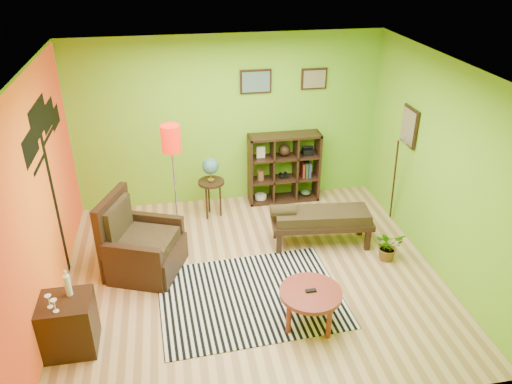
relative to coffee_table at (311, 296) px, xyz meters
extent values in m
plane|color=tan|center=(-0.52, 1.01, -0.39)|extent=(5.00, 5.00, 0.00)
cube|color=#74BB21|center=(-0.52, 3.26, 1.01)|extent=(5.00, 0.04, 2.80)
cube|color=#74BB21|center=(-0.52, -1.24, 1.01)|extent=(5.00, 0.04, 2.80)
cube|color=#74BB21|center=(-3.02, 1.01, 1.01)|extent=(0.04, 4.50, 2.80)
cube|color=#74BB21|center=(1.98, 1.01, 1.01)|extent=(0.04, 4.50, 2.80)
cube|color=white|center=(-0.52, 1.01, 2.41)|extent=(5.00, 4.50, 0.04)
cube|color=orange|center=(-3.00, 1.01, 1.01)|extent=(0.01, 4.45, 2.75)
cube|color=black|center=(-2.98, 1.56, 0.66)|extent=(0.01, 0.14, 2.10)
cube|color=black|center=(-2.98, 1.06, 1.66)|extent=(0.01, 0.65, 0.32)
cube|color=black|center=(-2.98, 1.61, 1.79)|extent=(0.01, 0.85, 0.40)
cube|color=black|center=(-2.98, 2.11, 1.66)|extent=(0.01, 0.70, 0.32)
cube|color=black|center=(-2.98, 2.46, 1.51)|extent=(0.01, 0.50, 0.26)
cube|color=black|center=(-0.07, 3.23, 1.66)|extent=(0.50, 0.03, 0.38)
cube|color=slate|center=(-0.07, 3.21, 1.66)|extent=(0.44, 0.01, 0.32)
cube|color=black|center=(0.88, 3.23, 1.66)|extent=(0.42, 0.03, 0.34)
cube|color=#8E825B|center=(0.88, 3.21, 1.66)|extent=(0.36, 0.01, 0.28)
cube|color=black|center=(1.95, 1.91, 1.26)|extent=(0.03, 0.44, 0.56)
cube|color=#8E825B|center=(1.93, 1.91, 1.26)|extent=(0.01, 0.38, 0.50)
cylinder|color=black|center=(1.83, 1.91, 0.39)|extent=(0.23, 0.34, 1.46)
cone|color=silver|center=(1.83, 1.76, 1.13)|extent=(0.08, 0.09, 0.16)
cube|color=silver|center=(-0.62, 0.56, -0.38)|extent=(2.38, 1.85, 0.01)
cylinder|color=maroon|center=(0.00, 0.00, 0.04)|extent=(0.73, 0.73, 0.05)
cylinder|color=maroon|center=(0.29, 0.14, -0.19)|extent=(0.06, 0.06, 0.40)
cylinder|color=maroon|center=(-0.14, 0.29, -0.19)|extent=(0.06, 0.06, 0.40)
cylinder|color=maroon|center=(0.14, -0.29, -0.19)|extent=(0.06, 0.06, 0.40)
cylinder|color=maroon|center=(-0.29, -0.14, -0.19)|extent=(0.06, 0.06, 0.40)
cube|color=black|center=(0.00, 0.00, 0.07)|extent=(0.13, 0.05, 0.02)
cube|color=black|center=(-1.91, 1.39, -0.19)|extent=(1.14, 1.13, 0.40)
cube|color=black|center=(-2.30, 1.54, 0.16)|extent=(0.41, 0.84, 1.10)
cube|color=black|center=(-2.06, 1.00, -0.07)|extent=(0.78, 0.39, 0.64)
cube|color=black|center=(-1.76, 1.77, -0.07)|extent=(0.78, 0.39, 0.64)
cube|color=#FAC465|center=(-1.88, 1.37, 0.08)|extent=(0.91, 0.89, 0.14)
cube|color=#FAC465|center=(-2.23, 1.51, 0.37)|extent=(0.32, 0.63, 0.50)
cube|color=black|center=(-2.72, 0.07, -0.06)|extent=(0.56, 0.51, 0.66)
cylinder|color=white|center=(-2.67, 0.17, 0.40)|extent=(0.07, 0.07, 0.25)
cylinder|color=white|center=(-2.67, 0.17, 0.55)|extent=(0.02, 0.02, 0.07)
cylinder|color=white|center=(-2.84, -0.01, 0.28)|extent=(0.06, 0.06, 0.01)
cylinder|color=white|center=(-2.84, -0.01, 0.33)|extent=(0.01, 0.01, 0.09)
cone|color=white|center=(-2.84, -0.01, 0.40)|extent=(0.07, 0.07, 0.06)
cylinder|color=white|center=(-2.77, -0.09, 0.28)|extent=(0.06, 0.06, 0.01)
cylinder|color=white|center=(-2.77, -0.09, 0.33)|extent=(0.01, 0.01, 0.09)
cone|color=white|center=(-2.77, -0.09, 0.40)|extent=(0.07, 0.07, 0.06)
cylinder|color=silver|center=(-1.46, 2.06, -0.37)|extent=(0.28, 0.28, 0.03)
cylinder|color=silver|center=(-1.46, 2.06, 0.46)|extent=(0.03, 0.03, 1.70)
cylinder|color=red|center=(-1.46, 2.06, 1.26)|extent=(0.27, 0.27, 0.37)
cylinder|color=black|center=(-0.88, 2.71, 0.22)|extent=(0.42, 0.42, 0.04)
cylinder|color=black|center=(-0.75, 2.68, -0.09)|extent=(0.03, 0.03, 0.59)
cylinder|color=black|center=(-0.92, 2.84, -0.09)|extent=(0.03, 0.03, 0.59)
cylinder|color=black|center=(-0.98, 2.61, -0.09)|extent=(0.03, 0.03, 0.59)
cylinder|color=gold|center=(-0.88, 2.71, 0.26)|extent=(0.10, 0.10, 0.02)
cylinder|color=gold|center=(-0.88, 2.71, 0.33)|extent=(0.02, 0.02, 0.10)
sphere|color=#296293|center=(-0.88, 2.71, 0.50)|extent=(0.26, 0.26, 0.26)
cube|color=black|center=(-0.20, 3.04, 0.21)|extent=(0.04, 0.35, 1.20)
cube|color=black|center=(0.96, 3.04, 0.21)|extent=(0.04, 0.35, 1.20)
cube|color=black|center=(0.38, 3.04, -0.37)|extent=(1.20, 0.35, 0.04)
cube|color=black|center=(0.38, 3.04, 0.79)|extent=(1.20, 0.35, 0.04)
cube|color=black|center=(0.18, 3.04, 0.21)|extent=(0.03, 0.33, 1.12)
cube|color=black|center=(0.58, 3.04, 0.21)|extent=(0.03, 0.33, 1.12)
cube|color=black|center=(0.38, 3.04, 0.01)|extent=(1.12, 0.33, 0.03)
cube|color=black|center=(0.38, 3.04, 0.41)|extent=(1.12, 0.33, 0.03)
cylinder|color=beige|center=(-0.02, 3.04, -0.30)|extent=(0.20, 0.20, 0.07)
sphere|color=black|center=(0.38, 3.04, 0.54)|extent=(0.20, 0.20, 0.20)
cube|color=black|center=(0.78, 3.04, 0.48)|extent=(0.18, 0.15, 0.10)
cylinder|color=black|center=(0.34, 3.04, 0.08)|extent=(0.06, 0.12, 0.06)
cylinder|color=black|center=(0.42, 3.04, 0.08)|extent=(0.06, 0.12, 0.06)
ellipsoid|color=#384C26|center=(0.78, 3.04, -0.29)|extent=(0.18, 0.18, 0.09)
cylinder|color=brown|center=(-0.02, 3.04, 0.11)|extent=(0.12, 0.12, 0.18)
cube|color=beige|center=(-0.02, 3.04, 0.53)|extent=(0.14, 0.03, 0.20)
cube|color=maroon|center=(0.71, 3.04, 0.15)|extent=(0.04, 0.18, 0.26)
cube|color=#1E4C1E|center=(0.77, 3.04, 0.15)|extent=(0.04, 0.18, 0.26)
cube|color=navy|center=(0.82, 3.04, 0.15)|extent=(0.04, 0.18, 0.26)
cube|color=black|center=(0.62, 1.60, -0.02)|extent=(1.51, 0.67, 0.08)
cube|color=#FAC465|center=(0.62, 1.60, 0.09)|extent=(1.40, 0.60, 0.15)
cylinder|color=#FAC465|center=(0.05, 1.66, 0.20)|extent=(0.38, 0.23, 0.19)
cube|color=black|center=(1.29, 1.74, -0.23)|extent=(0.08, 0.08, 0.32)
cube|color=black|center=(0.00, 1.87, -0.23)|extent=(0.08, 0.08, 0.32)
cube|color=black|center=(1.24, 1.32, -0.23)|extent=(0.08, 0.08, 0.32)
cube|color=black|center=(-0.05, 1.46, -0.23)|extent=(0.08, 0.08, 0.32)
imported|color=#26661E|center=(1.44, 1.05, -0.22)|extent=(0.47, 0.50, 0.34)
camera|label=1|loc=(-1.44, -4.39, 3.77)|focal=35.00mm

